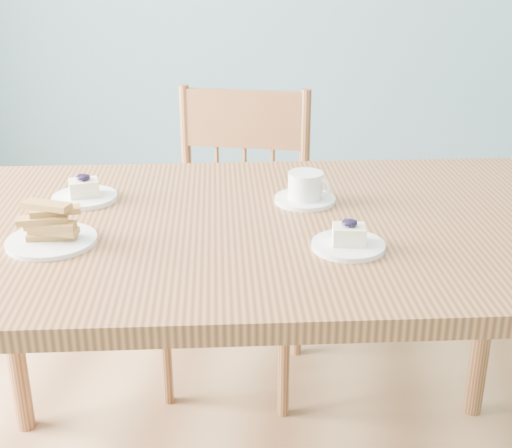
# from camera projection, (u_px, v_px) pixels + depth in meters

# --- Properties ---
(dining_table) EXTENTS (1.71, 1.19, 0.84)m
(dining_table) POSITION_uv_depth(u_px,v_px,m) (261.00, 256.00, 1.65)
(dining_table) COLOR #A0673C
(dining_table) RESTS_ON ground
(dining_chair) EXTENTS (0.46, 0.44, 0.98)m
(dining_chair) POSITION_uv_depth(u_px,v_px,m) (237.00, 240.00, 2.35)
(dining_chair) COLOR #A0673C
(dining_chair) RESTS_ON ground
(cheesecake_plate_near) EXTENTS (0.15, 0.15, 0.06)m
(cheesecake_plate_near) POSITION_uv_depth(u_px,v_px,m) (349.00, 241.00, 1.48)
(cheesecake_plate_near) COLOR white
(cheesecake_plate_near) RESTS_ON dining_table
(cheesecake_plate_far) EXTENTS (0.16, 0.16, 0.07)m
(cheesecake_plate_far) POSITION_uv_depth(u_px,v_px,m) (84.00, 193.00, 1.74)
(cheesecake_plate_far) COLOR white
(cheesecake_plate_far) RESTS_ON dining_table
(coffee_cup) EXTENTS (0.15, 0.15, 0.07)m
(coffee_cup) POSITION_uv_depth(u_px,v_px,m) (306.00, 189.00, 1.72)
(coffee_cup) COLOR white
(coffee_cup) RESTS_ON dining_table
(biscotti_plate) EXTENTS (0.19, 0.19, 0.09)m
(biscotti_plate) POSITION_uv_depth(u_px,v_px,m) (50.00, 231.00, 1.50)
(biscotti_plate) COLOR white
(biscotti_plate) RESTS_ON dining_table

